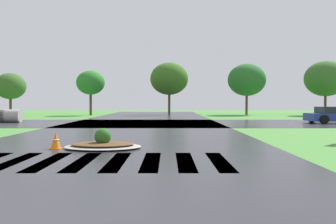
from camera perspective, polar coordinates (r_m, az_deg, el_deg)
asphalt_roadway at (r=13.96m, az=-7.48°, el=-4.81°), size 11.04×80.00×0.01m
asphalt_cross_road at (r=26.09m, az=-4.01°, el=-1.77°), size 90.00×9.94×0.01m
crosswalk_stripes at (r=9.70m, az=-10.82°, el=-7.71°), size 6.75×3.15×0.01m
median_island at (r=12.35m, az=-10.38°, el=-5.04°), size 2.59×1.94×0.68m
car_dark_suv at (r=28.75m, az=25.16°, el=-0.48°), size 4.47×2.33×1.19m
drainage_pipe_stack at (r=29.75m, az=-24.78°, el=-0.57°), size 2.75×1.09×0.97m
traffic_cone at (r=12.54m, az=-17.48°, el=-4.41°), size 0.36×0.36×0.56m
background_treeline at (r=41.69m, az=1.76°, el=5.05°), size 47.43×6.63×6.17m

